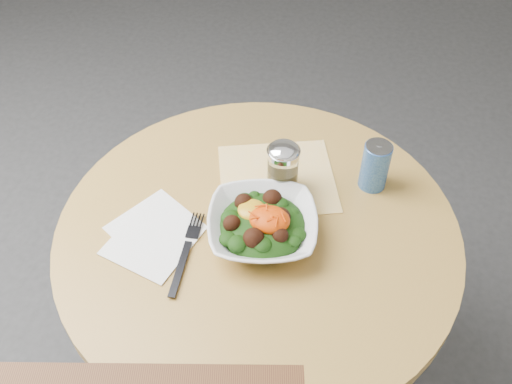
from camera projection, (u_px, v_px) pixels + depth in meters
ground at (257, 378)px, 1.81m from camera, size 6.00×6.00×0.00m
table at (258, 278)px, 1.41m from camera, size 0.90×0.90×0.75m
cloth_napkin at (277, 178)px, 1.37m from camera, size 0.34×0.32×0.00m
paper_napkins at (154, 235)px, 1.25m from camera, size 0.23×0.26×0.00m
salad_bowl at (263, 225)px, 1.23m from camera, size 0.28×0.28×0.09m
fork at (187, 250)px, 1.22m from camera, size 0.03×0.23×0.00m
spice_shaker at (283, 168)px, 1.30m from camera, size 0.08×0.08×0.14m
beverage_can at (375, 166)px, 1.32m from camera, size 0.06×0.06×0.13m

